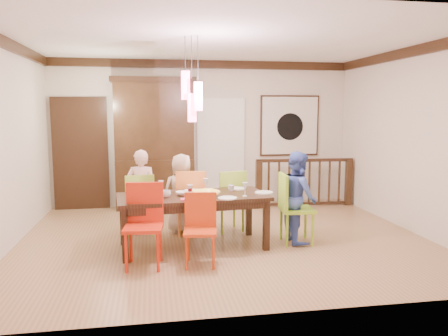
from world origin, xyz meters
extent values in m
plane|color=#956B48|center=(0.00, 0.00, 0.00)|extent=(6.00, 6.00, 0.00)
plane|color=white|center=(0.00, 0.00, 2.90)|extent=(6.00, 6.00, 0.00)
plane|color=beige|center=(0.00, 2.50, 1.45)|extent=(6.00, 0.00, 6.00)
plane|color=beige|center=(-3.00, 0.00, 1.45)|extent=(0.00, 5.00, 5.00)
plane|color=beige|center=(3.00, 0.00, 1.45)|extent=(0.00, 5.00, 5.00)
cube|color=black|center=(-2.40, 2.45, 1.05)|extent=(1.04, 0.07, 2.24)
cube|color=silver|center=(0.35, 2.46, 1.05)|extent=(0.97, 0.05, 2.22)
cube|color=black|center=(1.80, 2.47, 1.60)|extent=(1.25, 0.04, 1.25)
cube|color=silver|center=(1.80, 2.44, 1.60)|extent=(1.18, 0.02, 1.18)
cylinder|color=black|center=(1.80, 2.43, 1.58)|extent=(0.56, 0.01, 0.56)
cube|color=#FB4B73|center=(-0.58, -0.30, 2.25)|extent=(0.11, 0.11, 0.38)
cylinder|color=black|center=(-0.58, -0.30, 2.67)|extent=(0.01, 0.01, 0.46)
cube|color=#FB4B73|center=(-0.42, -0.40, 2.10)|extent=(0.11, 0.11, 0.38)
cylinder|color=black|center=(-0.42, -0.40, 2.59)|extent=(0.01, 0.01, 0.61)
cube|color=#FB4B73|center=(-0.50, -0.35, 1.95)|extent=(0.11, 0.11, 0.38)
cylinder|color=black|center=(-0.50, -0.35, 2.52)|extent=(0.01, 0.01, 0.76)
cube|color=black|center=(-0.50, -0.35, 0.72)|extent=(2.13, 1.12, 0.05)
cube|color=black|center=(-1.44, 0.04, 0.35)|extent=(0.09, 0.09, 0.70)
cube|color=black|center=(0.45, 0.04, 0.35)|extent=(0.09, 0.09, 0.70)
cube|color=black|center=(-1.44, -0.74, 0.35)|extent=(0.09, 0.09, 0.70)
cube|color=black|center=(0.45, -0.74, 0.35)|extent=(0.09, 0.09, 0.70)
cube|color=black|center=(-0.50, 0.06, 0.65)|extent=(1.85, 0.21, 0.10)
cube|color=black|center=(-0.50, -0.76, 0.65)|extent=(1.85, 0.21, 0.10)
cube|color=#94BF39|center=(-1.27, 0.45, 0.46)|extent=(0.50, 0.50, 0.04)
cube|color=#94BF39|center=(-1.27, 0.45, 0.72)|extent=(0.43, 0.12, 0.47)
cylinder|color=#94BF39|center=(-1.44, 0.27, 0.23)|extent=(0.04, 0.04, 0.45)
cylinder|color=#94BF39|center=(-1.09, 0.27, 0.23)|extent=(0.04, 0.04, 0.45)
cylinder|color=#94BF39|center=(-1.44, 0.62, 0.23)|extent=(0.04, 0.04, 0.45)
cylinder|color=#94BF39|center=(-1.09, 0.62, 0.23)|extent=(0.04, 0.04, 0.45)
cube|color=orange|center=(-0.44, 0.35, 0.49)|extent=(0.52, 0.52, 0.04)
cube|color=orange|center=(-0.44, 0.35, 0.76)|extent=(0.46, 0.11, 0.50)
cylinder|color=orange|center=(-0.63, 0.17, 0.24)|extent=(0.04, 0.04, 0.48)
cylinder|color=orange|center=(-0.26, 0.17, 0.24)|extent=(0.04, 0.04, 0.48)
cylinder|color=orange|center=(-0.63, 0.54, 0.24)|extent=(0.04, 0.04, 0.48)
cylinder|color=orange|center=(-0.26, 0.54, 0.24)|extent=(0.04, 0.04, 0.48)
cube|color=#90BC33|center=(0.14, 0.43, 0.48)|extent=(0.53, 0.53, 0.04)
cube|color=#90BC33|center=(0.14, 0.43, 0.74)|extent=(0.44, 0.13, 0.49)
cylinder|color=#90BC33|center=(-0.04, 0.25, 0.23)|extent=(0.04, 0.04, 0.46)
cylinder|color=#90BC33|center=(0.32, 0.25, 0.23)|extent=(0.04, 0.04, 0.46)
cylinder|color=#90BC33|center=(-0.04, 0.61, 0.23)|extent=(0.04, 0.04, 0.46)
cylinder|color=#90BC33|center=(0.32, 0.61, 0.23)|extent=(0.04, 0.04, 0.46)
cube|color=red|center=(-1.17, -1.02, 0.49)|extent=(0.51, 0.51, 0.04)
cube|color=red|center=(-1.17, -1.02, 0.77)|extent=(0.46, 0.09, 0.51)
cylinder|color=red|center=(-1.35, -1.21, 0.24)|extent=(0.04, 0.04, 0.48)
cylinder|color=red|center=(-0.98, -1.21, 0.24)|extent=(0.04, 0.04, 0.48)
cylinder|color=red|center=(-1.35, -0.84, 0.24)|extent=(0.04, 0.04, 0.48)
cylinder|color=red|center=(-0.98, -0.84, 0.24)|extent=(0.04, 0.04, 0.48)
cube|color=#C2370F|center=(-0.48, -1.08, 0.43)|extent=(0.45, 0.45, 0.04)
cube|color=#C2370F|center=(-0.48, -1.08, 0.67)|extent=(0.40, 0.09, 0.44)
cylinder|color=#C2370F|center=(-0.64, -1.25, 0.21)|extent=(0.03, 0.03, 0.42)
cylinder|color=#C2370F|center=(-0.31, -1.25, 0.21)|extent=(0.03, 0.03, 0.42)
cylinder|color=#C2370F|center=(-0.64, -0.92, 0.21)|extent=(0.03, 0.03, 0.42)
cylinder|color=#C2370F|center=(-0.31, -0.92, 0.21)|extent=(0.03, 0.03, 0.42)
cube|color=#8DC927|center=(1.01, -0.38, 0.49)|extent=(0.49, 0.49, 0.04)
cube|color=#8DC927|center=(1.01, -0.38, 0.77)|extent=(0.08, 0.46, 0.50)
cylinder|color=#8DC927|center=(0.82, -0.57, 0.24)|extent=(0.04, 0.04, 0.48)
cylinder|color=#8DC927|center=(1.19, -0.57, 0.24)|extent=(0.04, 0.04, 0.48)
cylinder|color=#8DC927|center=(0.82, -0.20, 0.24)|extent=(0.04, 0.04, 0.48)
cylinder|color=#8DC927|center=(1.19, -0.20, 0.24)|extent=(0.04, 0.04, 0.48)
cube|color=black|center=(-0.98, 2.28, 0.48)|extent=(1.51, 0.44, 0.97)
cube|color=black|center=(-0.98, 2.30, 1.72)|extent=(1.51, 0.40, 1.51)
cube|color=black|center=(-0.98, 2.49, 1.72)|extent=(1.29, 0.02, 1.29)
cube|color=black|center=(-0.98, 2.30, 2.50)|extent=(1.61, 0.44, 0.10)
cube|color=black|center=(1.03, 1.95, 0.46)|extent=(0.13, 0.13, 0.92)
cube|color=black|center=(2.89, 1.95, 0.46)|extent=(0.13, 0.13, 0.92)
cube|color=black|center=(1.96, 1.95, 0.93)|extent=(1.98, 0.18, 0.06)
cube|color=black|center=(1.96, 1.95, 0.05)|extent=(1.86, 0.15, 0.05)
imported|color=#FCC6C0|center=(-1.22, 0.52, 0.66)|extent=(0.52, 0.39, 1.32)
imported|color=beige|center=(-0.59, 0.46, 0.62)|extent=(0.64, 0.45, 1.25)
imported|color=#415DB8|center=(1.04, -0.32, 0.67)|extent=(0.55, 0.68, 1.33)
imported|color=yellow|center=(-0.33, -0.52, 0.79)|extent=(0.45, 0.45, 0.09)
imported|color=white|center=(-0.65, -0.36, 0.78)|extent=(0.20, 0.20, 0.06)
imported|color=silver|center=(-0.87, -0.48, 0.80)|extent=(0.15, 0.15, 0.10)
imported|color=silver|center=(0.09, -0.14, 0.79)|extent=(0.12, 0.12, 0.09)
cylinder|color=white|center=(-1.21, -0.02, 0.76)|extent=(0.26, 0.26, 0.01)
cylinder|color=white|center=(-0.47, -0.06, 0.76)|extent=(0.26, 0.26, 0.01)
cylinder|color=white|center=(0.20, 0.01, 0.76)|extent=(0.26, 0.26, 0.01)
cylinder|color=white|center=(-1.23, -0.68, 0.76)|extent=(0.26, 0.26, 0.01)
cylinder|color=white|center=(-0.07, -0.68, 0.76)|extent=(0.26, 0.26, 0.01)
cylinder|color=white|center=(0.52, -0.37, 0.76)|extent=(0.26, 0.26, 0.01)
cube|color=#D83359|center=(-0.60, -0.68, 0.76)|extent=(0.18, 0.14, 0.01)
camera|label=1|loc=(-1.05, -6.29, 1.92)|focal=35.00mm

